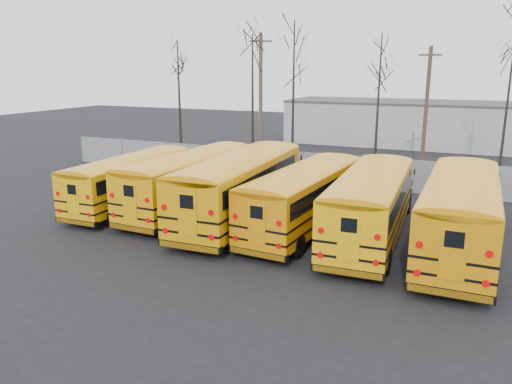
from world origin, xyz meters
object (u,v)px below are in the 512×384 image
at_px(bus_a, 133,177).
at_px(bus_d, 306,193).
at_px(bus_c, 242,182).
at_px(bus_e, 372,199).
at_px(utility_pole_right, 426,110).
at_px(utility_pole_left, 261,95).
at_px(bus_b, 192,177).
at_px(bus_f, 461,208).

xyz_separation_m(bus_a, bus_d, (9.67, -0.07, 0.11)).
xyz_separation_m(bus_c, bus_d, (3.23, -0.05, -0.20)).
bearing_deg(bus_e, bus_a, 176.46).
xyz_separation_m(bus_a, bus_e, (12.66, -0.27, 0.17)).
bearing_deg(bus_d, utility_pole_right, 81.65).
bearing_deg(bus_d, utility_pole_left, 123.99).
relative_size(bus_b, bus_c, 0.93).
xyz_separation_m(bus_e, bus_f, (3.53, -0.16, 0.08)).
bearing_deg(bus_e, bus_d, 173.95).
bearing_deg(utility_pole_right, bus_c, -136.67).
relative_size(bus_a, utility_pole_left, 1.02).
relative_size(bus_d, bus_f, 0.94).
relative_size(bus_a, bus_d, 0.93).
bearing_deg(bus_b, bus_e, -3.11).
height_order(bus_a, bus_c, bus_c).
relative_size(bus_a, bus_c, 0.84).
height_order(bus_c, bus_e, bus_c).
distance_m(bus_e, utility_pole_right, 15.93).
bearing_deg(bus_e, bus_b, 172.22).
relative_size(bus_c, utility_pole_right, 1.39).
distance_m(bus_b, utility_pole_left, 16.09).
bearing_deg(bus_e, utility_pole_left, 124.40).
relative_size(bus_b, bus_e, 1.00).
xyz_separation_m(bus_b, bus_e, (9.37, -0.89, 0.01)).
bearing_deg(bus_c, bus_b, 166.45).
height_order(bus_d, utility_pole_right, utility_pole_right).
height_order(bus_b, bus_c, bus_c).
bearing_deg(utility_pole_left, bus_a, -110.19).
distance_m(bus_d, bus_f, 6.53).
height_order(bus_d, bus_e, bus_e).
relative_size(bus_c, bus_f, 1.04).
xyz_separation_m(bus_d, utility_pole_right, (3.47, 15.51, 2.69)).
height_order(bus_b, utility_pole_right, utility_pole_right).
height_order(bus_c, utility_pole_left, utility_pole_left).
bearing_deg(bus_d, bus_f, 1.17).
xyz_separation_m(bus_c, utility_pole_right, (6.70, 15.46, 2.49)).
height_order(bus_a, bus_e, bus_e).
relative_size(bus_b, utility_pole_left, 1.13).
bearing_deg(utility_pole_left, bus_b, -98.19).
distance_m(bus_c, utility_pole_right, 17.03).
xyz_separation_m(bus_d, bus_f, (6.52, -0.35, 0.14)).
distance_m(bus_a, bus_b, 3.36).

